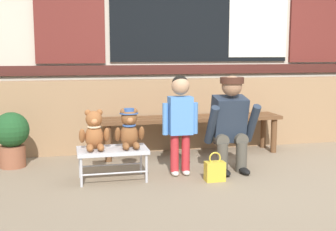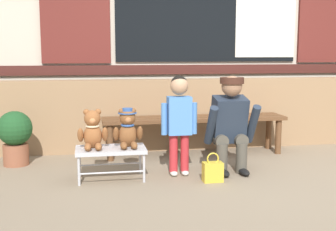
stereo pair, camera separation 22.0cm
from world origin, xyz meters
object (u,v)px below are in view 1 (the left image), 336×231
Objects in this scene: small_display_bench at (112,152)px; child_standing at (180,114)px; potted_plant at (12,136)px; teddy_bear_plain at (94,131)px; wooden_bench_long at (191,122)px; handbag_on_ground at (215,171)px; teddy_bear_with_hat at (129,129)px; adult_crouching at (230,123)px.

small_display_bench is 0.67× the size of child_standing.
teddy_bear_plain is at bearing -41.66° from potted_plant.
handbag_on_ground is at bearing -94.68° from wooden_bench_long.
teddy_bear_with_hat is at bearing -176.97° from child_standing.
potted_plant is (-0.79, 0.71, -0.14)m from teddy_bear_plain.
teddy_bear_plain is 1.34× the size of handbag_on_ground.
teddy_bear_with_hat is 1.02m from adult_crouching.
small_display_bench is 1.76× the size of teddy_bear_with_hat.
adult_crouching is 2.23m from potted_plant.
small_display_bench is 2.35× the size of handbag_on_ground.
small_display_bench is at bearing -177.53° from child_standing.
wooden_bench_long is 3.68× the size of potted_plant.
child_standing is at bearing -113.05° from wooden_bench_long.
adult_crouching is at bearing -16.52° from potted_plant.
handbag_on_ground is at bearing -46.10° from child_standing.
child_standing is 1.01× the size of adult_crouching.
handbag_on_ground is (0.26, -0.27, -0.50)m from child_standing.
child_standing is 1.68× the size of potted_plant.
teddy_bear_plain reaches higher than handbag_on_ground.
teddy_bear_plain is 0.32m from teddy_bear_with_hat.
teddy_bear_with_hat is 1.33m from potted_plant.
child_standing is (0.49, 0.03, 0.12)m from teddy_bear_with_hat.
handbag_on_ground is at bearing -12.76° from teddy_bear_plain.
child_standing is (-0.35, -0.82, 0.22)m from wooden_bench_long.
potted_plant is (-1.95, -0.14, -0.05)m from wooden_bench_long.
wooden_bench_long reaches higher than handbag_on_ground.
wooden_bench_long is 1.19m from teddy_bear_with_hat.
wooden_bench_long is 1.12m from handbag_on_ground.
adult_crouching reaches higher than teddy_bear_plain.
teddy_bear_plain is (-0.16, 0.00, 0.20)m from small_display_bench.
teddy_bear_plain is at bearing -179.87° from teddy_bear_with_hat.
teddy_bear_plain is 1.00× the size of teddy_bear_with_hat.
teddy_bear_plain is 1.16m from handbag_on_ground.
adult_crouching is 0.56m from handbag_on_ground.
child_standing is 0.54m from adult_crouching.
child_standing reaches higher than wooden_bench_long.
handbag_on_ground is (1.07, -0.24, -0.37)m from teddy_bear_plain.
teddy_bear_with_hat is 0.87m from handbag_on_ground.
wooden_bench_long is at bearing 4.04° from potted_plant.
child_standing reaches higher than potted_plant.
adult_crouching is (1.02, 0.07, 0.01)m from teddy_bear_with_hat.
teddy_bear_plain is 1.07m from potted_plant.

